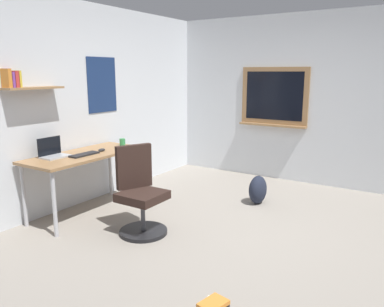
{
  "coord_description": "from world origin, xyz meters",
  "views": [
    {
      "loc": [
        -3.5,
        -1.48,
        1.73
      ],
      "look_at": [
        -0.06,
        0.72,
        0.85
      ],
      "focal_mm": 35.76,
      "sensor_mm": 36.0,
      "label": 1
    }
  ],
  "objects": [
    {
      "name": "wall_back",
      "position": [
        -0.0,
        2.45,
        1.3
      ],
      "size": [
        5.0,
        0.3,
        2.6
      ],
      "color": "silver",
      "rests_on": "ground"
    },
    {
      "name": "ground_plane",
      "position": [
        0.0,
        0.0,
        0.0
      ],
      "size": [
        5.2,
        5.2,
        0.0
      ],
      "primitive_type": "plane",
      "color": "gray",
      "rests_on": "ground"
    },
    {
      "name": "backpack",
      "position": [
        1.07,
        0.4,
        0.19
      ],
      "size": [
        0.32,
        0.22,
        0.38
      ],
      "primitive_type": "ellipsoid",
      "color": "#1E2333",
      "rests_on": "ground"
    },
    {
      "name": "keyboard",
      "position": [
        -0.47,
        1.97,
        0.77
      ],
      "size": [
        0.37,
        0.13,
        0.02
      ],
      "primitive_type": "cube",
      "color": "black",
      "rests_on": "desk"
    },
    {
      "name": "office_chair",
      "position": [
        -0.48,
        1.12,
        0.41
      ],
      "size": [
        0.54,
        0.56,
        0.95
      ],
      "color": "black",
      "rests_on": "ground"
    },
    {
      "name": "book_stack_on_floor",
      "position": [
        -1.3,
        -0.27,
        0.04
      ],
      "size": [
        0.25,
        0.2,
        0.08
      ],
      "color": "black",
      "rests_on": "ground"
    },
    {
      "name": "computer_mouse",
      "position": [
        -0.19,
        1.97,
        0.77
      ],
      "size": [
        0.1,
        0.06,
        0.03
      ],
      "primitive_type": "ellipsoid",
      "color": "#262628",
      "rests_on": "desk"
    },
    {
      "name": "wall_right",
      "position": [
        2.45,
        0.03,
        1.3
      ],
      "size": [
        0.22,
        5.0,
        2.6
      ],
      "color": "silver",
      "rests_on": "ground"
    },
    {
      "name": "coffee_mug",
      "position": [
        0.24,
        2.02,
        0.8
      ],
      "size": [
        0.08,
        0.08,
        0.09
      ],
      "primitive_type": "cylinder",
      "color": "#338C4C",
      "rests_on": "desk"
    },
    {
      "name": "laptop",
      "position": [
        -0.72,
        2.2,
        0.81
      ],
      "size": [
        0.31,
        0.21,
        0.23
      ],
      "color": "#ADAFB5",
      "rests_on": "desk"
    },
    {
      "name": "desk",
      "position": [
        -0.39,
        2.05,
        0.68
      ],
      "size": [
        1.47,
        0.64,
        0.76
      ],
      "color": "#997047",
      "rests_on": "ground"
    }
  ]
}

